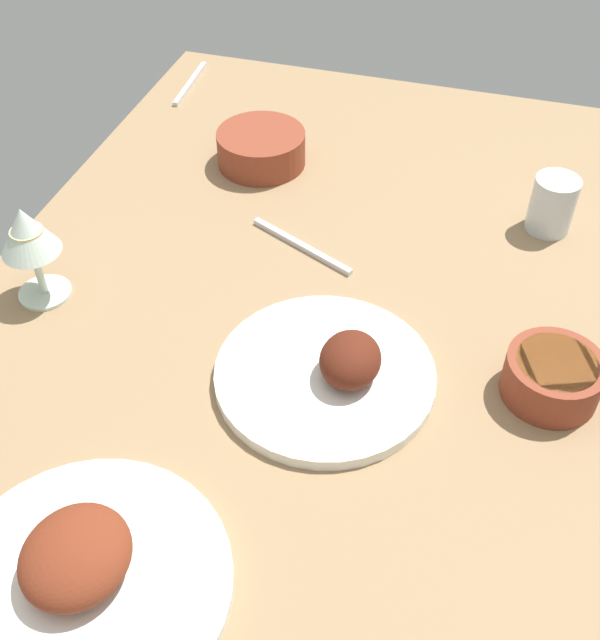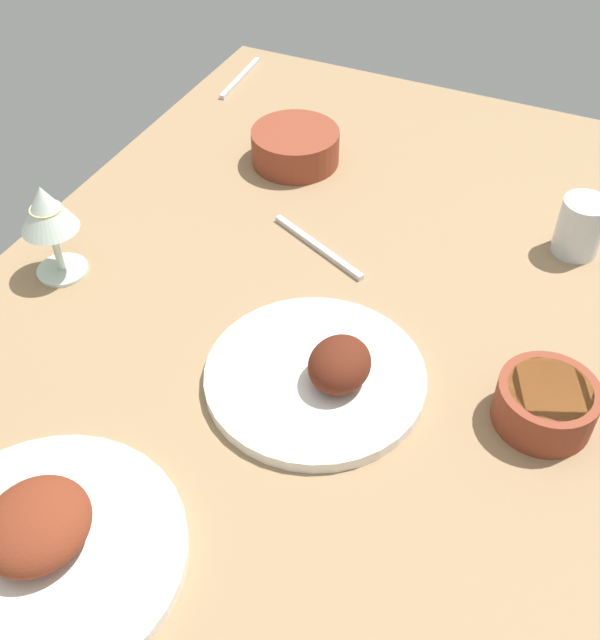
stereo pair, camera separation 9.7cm
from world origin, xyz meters
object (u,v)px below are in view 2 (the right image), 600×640
bowl_pasta (295,145)px  spoon_loose (240,78)px  fork_loose (318,247)px  plate_far_side (320,374)px  wine_glass (47,213)px  plate_center_main (42,546)px  bowl_soup (546,403)px  water_tumbler (580,227)px

bowl_pasta → spoon_loose: 30.35cm
fork_loose → spoon_loose: same height
bowl_pasta → spoon_loose: bearing=-134.9°
plate_far_side → wine_glass: bearing=-95.5°
plate_far_side → plate_center_main: size_ratio=0.94×
bowl_soup → water_tumbler: size_ratio=1.35×
water_tumbler → plate_far_side: bearing=-30.9°
plate_far_side → wine_glass: (-3.91, -40.59, 8.38)cm
plate_center_main → bowl_pasta: plate_center_main is taller
bowl_pasta → fork_loose: 23.18cm
plate_center_main → spoon_loose: size_ratio=1.69×
water_tumbler → spoon_loose: bearing=-111.0°
bowl_soup → bowl_pasta: (-37.01, -48.07, 0.06)cm
wine_glass → fork_loose: wine_glass is taller
plate_far_side → bowl_pasta: plate_far_side is taller
plate_far_side → plate_center_main: bearing=-26.0°
plate_center_main → bowl_soup: (-37.38, 40.67, 1.10)cm
plate_center_main → wine_glass: wine_glass is taller
plate_center_main → spoon_loose: bearing=-163.2°
fork_loose → plate_far_side: bearing=-40.9°
bowl_pasta → water_tumbler: (4.44, 45.77, 1.19)cm
bowl_soup → bowl_pasta: size_ratio=0.80×
plate_center_main → bowl_pasta: 74.76cm
fork_loose → spoon_loose: (-40.68, -33.94, 0.00)cm
water_tumbler → spoon_loose: (-25.78, -67.19, -3.80)cm
water_tumbler → spoon_loose: 72.07cm
water_tumbler → spoon_loose: water_tumbler is taller
wine_glass → bowl_pasta: bearing=155.5°
plate_center_main → bowl_soup: plate_center_main is taller
spoon_loose → wine_glass: bearing=0.4°
wine_glass → spoon_loose: wine_glass is taller
plate_far_side → wine_glass: wine_glass is taller
bowl_soup → spoon_loose: 90.78cm
water_tumbler → wine_glass: bearing=-61.7°
wine_glass → water_tumbler: bearing=118.3°
fork_loose → bowl_pasta: bearing=147.7°
plate_center_main → spoon_loose: (-95.73, -28.83, -1.46)cm
bowl_pasta → wine_glass: wine_glass is taller
wine_glass → plate_center_main: bearing=34.9°
spoon_loose → plate_center_main: bearing=13.5°
wine_glass → plate_far_side: bearing=84.5°
plate_center_main → bowl_soup: bearing=132.6°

